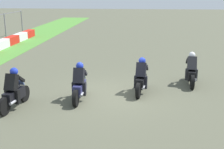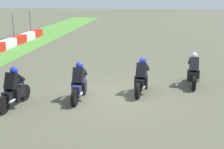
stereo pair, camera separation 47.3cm
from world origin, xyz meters
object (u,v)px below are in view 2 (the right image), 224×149
object	(u,v)px
rider_lane_b	(142,79)
rider_lane_d	(14,91)
rider_lane_c	(79,84)
rider_lane_a	(193,72)

from	to	relation	value
rider_lane_b	rider_lane_d	bearing A→B (deg)	124.09
rider_lane_c	rider_lane_a	bearing A→B (deg)	-60.84
rider_lane_b	rider_lane_c	size ratio (longest dim) A/B	1.00
rider_lane_b	rider_lane_c	world-z (taller)	same
rider_lane_b	rider_lane_d	distance (m)	5.12
rider_lane_a	rider_lane_c	bearing A→B (deg)	121.10
rider_lane_c	rider_lane_d	world-z (taller)	same
rider_lane_a	rider_lane_c	xyz separation A→B (m)	(-2.48, 4.69, 0.00)
rider_lane_a	rider_lane_b	world-z (taller)	same
rider_lane_a	rider_lane_b	distance (m)	2.66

